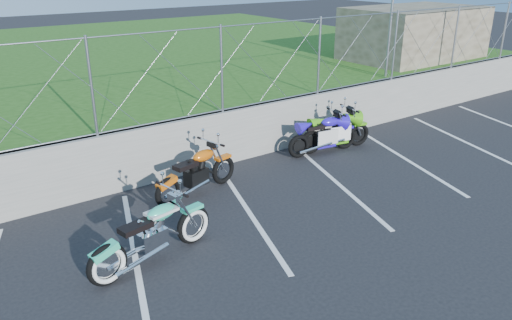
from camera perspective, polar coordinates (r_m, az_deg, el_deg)
ground at (r=9.15m, az=2.87°, el=-8.38°), size 90.00×90.00×0.00m
retaining_wall at (r=11.55m, az=-7.95°, el=1.57°), size 30.00×0.22×1.30m
grass_field at (r=20.65m, az=-21.45°, el=9.22°), size 30.00×20.00×1.30m
stone_building at (r=19.53m, az=17.62°, el=13.70°), size 5.00×3.00×1.80m
chain_link_fence at (r=11.10m, az=-8.39°, el=9.60°), size 28.00×0.03×2.00m
sign_pole at (r=15.90m, az=15.08°, el=14.54°), size 0.08×0.08×3.00m
parking_lines at (r=10.51m, az=4.60°, el=-4.22°), size 18.29×4.31×0.01m
cruiser_turquoise at (r=8.30m, az=-11.58°, el=-8.48°), size 2.35×0.74×1.18m
naked_orange at (r=10.48m, az=-6.66°, el=-1.58°), size 2.15×0.76×1.09m
sportbike_green at (r=13.13m, az=9.18°, el=3.14°), size 2.08×0.74×1.09m
sportbike_blue at (r=12.84m, az=7.77°, el=2.74°), size 2.03×0.72×1.06m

